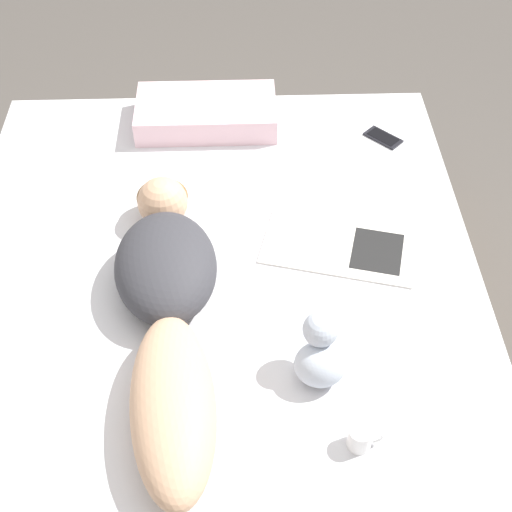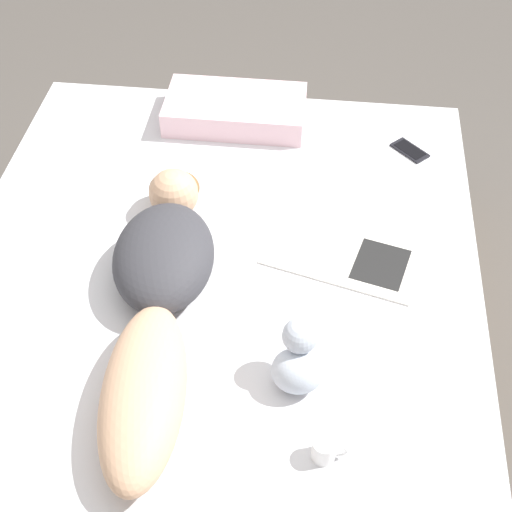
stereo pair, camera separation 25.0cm
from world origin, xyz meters
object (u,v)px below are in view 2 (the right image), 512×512
at_px(person, 158,294).
at_px(coffee_mug, 325,449).
at_px(open_magazine, 345,255).
at_px(cell_phone, 410,150).

distance_m(person, coffee_mug, 0.74).
xyz_separation_m(open_magazine, cell_phone, (0.25, 0.64, 0.00)).
bearing_deg(person, cell_phone, 43.10).
xyz_separation_m(person, cell_phone, (0.86, 0.96, -0.09)).
height_order(coffee_mug, cell_phone, coffee_mug).
relative_size(open_magazine, coffee_mug, 5.89).
height_order(person, cell_phone, person).
relative_size(person, open_magazine, 2.16).
xyz_separation_m(open_magazine, coffee_mug, (-0.04, -0.79, 0.04)).
bearing_deg(person, coffee_mug, -44.37).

